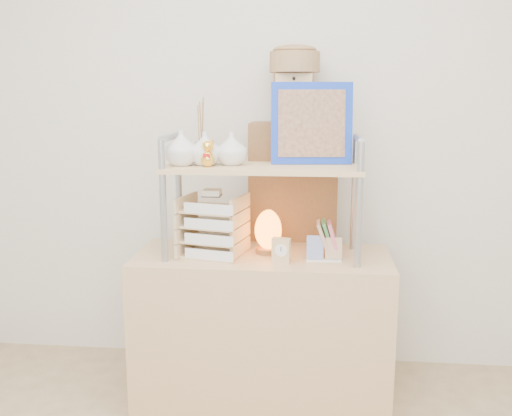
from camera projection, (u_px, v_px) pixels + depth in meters
The scene contains 10 objects.
room_shell at pixel (239, 27), 1.71m from camera, with size 3.42×3.41×2.61m.
desk at pixel (262, 329), 2.76m from camera, with size 1.20×0.50×0.75m, color tan.
cabinet at pixel (292, 250), 3.05m from camera, with size 0.45×0.24×1.35m, color brown.
hutch at pixel (244, 158), 2.62m from camera, with size 0.90×0.34×0.80m.
letter_tray at pixel (213, 229), 2.66m from camera, with size 0.30×0.29×0.31m.
salt_lamp at pixel (268, 231), 2.70m from camera, with size 0.14×0.13×0.21m.
desk_clock at pixel (281, 250), 2.55m from camera, with size 0.09×0.05×0.11m.
postcard_stand at pixel (324, 254), 2.59m from camera, with size 0.16×0.05×0.11m.
drawer_chest at pixel (294, 98), 2.87m from camera, with size 0.20×0.16×0.25m.
woven_basket at pixel (295, 62), 2.84m from camera, with size 0.25×0.25×0.10m, color olive.
Camera 1 is at (0.23, -1.38, 1.50)m, focal length 40.00 mm.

